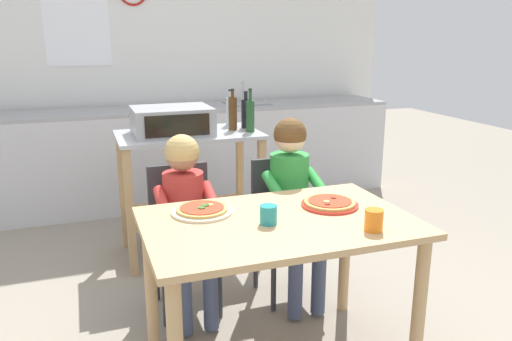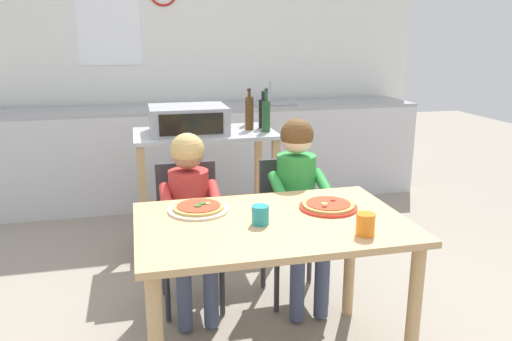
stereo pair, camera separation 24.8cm
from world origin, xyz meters
name	(u,v)px [view 1 (the left image)]	position (x,y,z in m)	size (l,w,h in m)	color
ground_plane	(214,261)	(0.00, 1.18, 0.00)	(11.80, 11.80, 0.00)	gray
back_wall_tiled	(161,53)	(0.00, 3.01, 1.35)	(4.61, 0.14, 2.70)	white
kitchen_counter	(173,155)	(0.00, 2.60, 0.44)	(4.15, 0.60, 1.09)	silver
kitchen_island_cart	(190,174)	(-0.10, 1.40, 0.58)	(0.97, 0.57, 0.88)	#B7BABF
toaster_oven	(172,121)	(-0.21, 1.39, 0.97)	(0.52, 0.41, 0.18)	#999BA0
bottle_tall_green_wine	(230,111)	(0.26, 1.61, 0.98)	(0.07, 0.07, 0.26)	#ADB7B2
bottle_dark_olive_oil	(250,115)	(0.31, 1.30, 0.99)	(0.06, 0.06, 0.30)	#1E4723
bottle_clear_vinegar	(233,113)	(0.22, 1.40, 1.00)	(0.06, 0.06, 0.29)	#4C2D14
bottle_squat_spirits	(246,113)	(0.33, 1.45, 0.98)	(0.07, 0.07, 0.26)	black
dining_table	(278,243)	(0.00, 0.00, 0.62)	(1.20, 0.78, 0.73)	tan
dining_chair_left	(183,227)	(-0.30, 0.69, 0.48)	(0.36, 0.36, 0.81)	#333338
dining_chair_right	(284,217)	(0.30, 0.64, 0.48)	(0.36, 0.36, 0.81)	#333338
child_in_red_shirt	(186,205)	(-0.30, 0.57, 0.65)	(0.32, 0.42, 1.00)	#424C6B
child_in_green_shirt	(293,191)	(0.30, 0.52, 0.68)	(0.32, 0.42, 1.06)	#424C6B
pizza_plate_cream	(202,210)	(-0.30, 0.20, 0.74)	(0.29, 0.29, 0.03)	beige
pizza_plate_red_rimmed	(330,203)	(0.30, 0.09, 0.74)	(0.27, 0.27, 0.03)	red
drinking_cup_teal	(268,215)	(-0.06, -0.03, 0.77)	(0.08, 0.08, 0.08)	teal
drinking_cup_orange	(374,220)	(0.33, -0.25, 0.78)	(0.08, 0.08, 0.09)	orange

